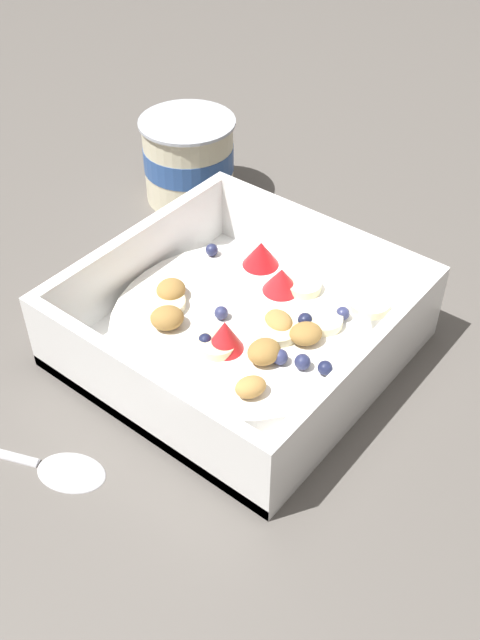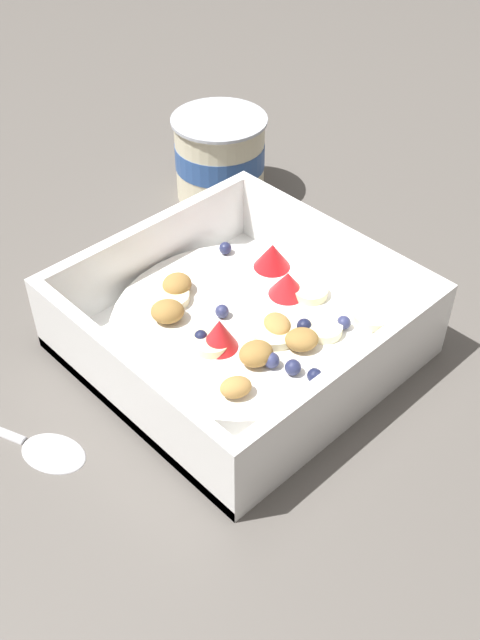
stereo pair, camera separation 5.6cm
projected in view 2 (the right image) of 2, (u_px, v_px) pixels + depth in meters
ground_plane at (218, 347)px, 0.58m from camera, size 2.40×2.40×0.00m
fruit_bowl at (241, 328)px, 0.56m from camera, size 0.22×0.22×0.07m
spoon at (20, 437)px, 0.51m from camera, size 0.08×0.17×0.01m
yogurt_cup at (220, 157)px, 0.72m from camera, size 0.09×0.09×0.08m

